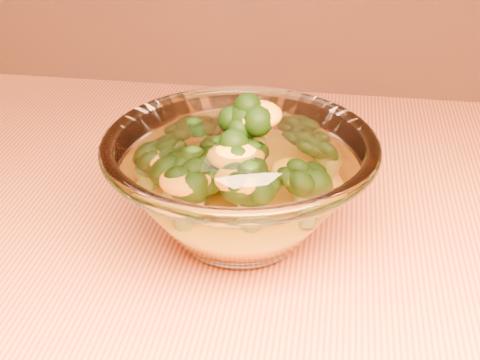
% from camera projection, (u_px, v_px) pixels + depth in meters
% --- Properties ---
extents(table, '(1.20, 0.80, 0.75)m').
position_uv_depth(table, '(173.00, 351.00, 0.62)').
color(table, '#E07743').
rests_on(table, ground).
extents(glass_bowl, '(0.24, 0.24, 0.10)m').
position_uv_depth(glass_bowl, '(240.00, 185.00, 0.58)').
color(glass_bowl, white).
rests_on(glass_bowl, table).
extents(cheese_sauce, '(0.13, 0.13, 0.04)m').
position_uv_depth(cheese_sauce, '(240.00, 206.00, 0.60)').
color(cheese_sauce, '#FFA815').
rests_on(cheese_sauce, glass_bowl).
extents(broccoli_heap, '(0.16, 0.15, 0.09)m').
position_uv_depth(broccoli_heap, '(234.00, 164.00, 0.58)').
color(broccoli_heap, black).
rests_on(broccoli_heap, cheese_sauce).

